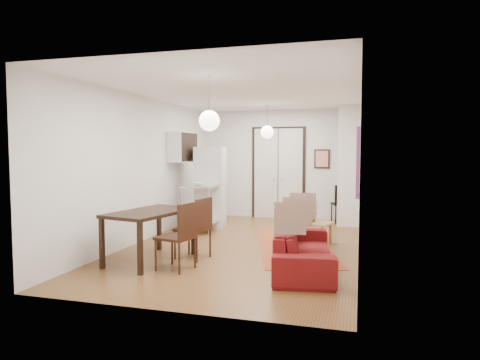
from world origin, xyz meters
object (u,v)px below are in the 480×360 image
(kitchen_counter, at_px, (204,199))
(dining_chair_near, at_px, (195,222))
(sofa, at_px, (303,249))
(coffee_table, at_px, (307,224))
(black_side_chair, at_px, (341,200))
(fridge, at_px, (210,187))
(dining_table, at_px, (150,216))
(dining_chair_far, at_px, (178,229))

(kitchen_counter, height_order, dining_chair_near, kitchen_counter)
(sofa, xyz_separation_m, coffee_table, (-0.18, 1.95, 0.04))
(black_side_chair, bearing_deg, dining_chair_near, 43.55)
(kitchen_counter, height_order, fridge, fridge)
(dining_table, bearing_deg, fridge, 92.12)
(fridge, bearing_deg, black_side_chair, 18.81)
(dining_chair_near, xyz_separation_m, dining_chair_far, (0.00, -0.70, 0.00))
(coffee_table, distance_m, dining_chair_far, 2.94)
(kitchen_counter, distance_m, dining_chair_far, 3.23)
(dining_table, height_order, dining_chair_near, dining_chair_near)
(sofa, distance_m, coffee_table, 1.96)
(dining_chair_far, distance_m, black_side_chair, 5.52)
(dining_table, height_order, dining_chair_far, dining_chair_far)
(sofa, bearing_deg, coffee_table, -2.74)
(sofa, bearing_deg, dining_table, 86.38)
(dining_table, height_order, black_side_chair, black_side_chair)
(fridge, bearing_deg, sofa, -57.88)
(kitchen_counter, bearing_deg, dining_chair_far, -80.13)
(fridge, relative_size, dining_table, 1.15)
(sofa, relative_size, dining_table, 1.32)
(fridge, distance_m, dining_chair_far, 3.62)
(dining_table, distance_m, dining_chair_far, 0.66)
(kitchen_counter, relative_size, dining_chair_far, 1.36)
(sofa, distance_m, black_side_chair, 4.62)
(dining_table, relative_size, dining_chair_near, 1.60)
(coffee_table, bearing_deg, dining_chair_far, -125.49)
(kitchen_counter, relative_size, dining_chair_near, 1.36)
(dining_chair_far, bearing_deg, dining_chair_near, -168.20)
(dining_table, xyz_separation_m, dining_chair_far, (0.60, -0.24, -0.14))
(kitchen_counter, relative_size, black_side_chair, 1.45)
(coffee_table, relative_size, dining_chair_far, 1.02)
(black_side_chair, bearing_deg, fridge, 7.96)
(dining_table, bearing_deg, black_side_chair, 59.11)
(dining_table, xyz_separation_m, black_side_chair, (2.87, 4.79, -0.18))
(sofa, distance_m, fridge, 4.09)
(dining_table, xyz_separation_m, dining_chair_near, (0.60, 0.46, -0.14))
(sofa, height_order, fridge, fridge)
(kitchen_counter, relative_size, fridge, 0.74)
(dining_chair_far, xyz_separation_m, black_side_chair, (2.27, 5.04, -0.03))
(sofa, bearing_deg, fridge, 32.12)
(dining_chair_near, bearing_deg, coffee_table, 146.55)
(fridge, height_order, dining_chair_far, fridge)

